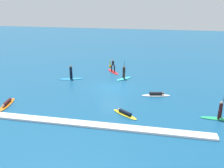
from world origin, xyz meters
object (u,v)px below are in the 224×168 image
at_px(surfer_on_green_board, 220,115).
at_px(surfer_on_teal_board, 124,75).
at_px(marker_buoy, 110,66).
at_px(surfer_on_white_board, 156,94).
at_px(surfer_on_orange_board, 7,104).
at_px(surfer_on_red_board, 113,69).
at_px(surfer_on_yellow_board, 125,113).
at_px(surfer_on_blue_board, 71,76).

relative_size(surfer_on_green_board, surfer_on_teal_board, 1.32).
bearing_deg(surfer_on_teal_board, marker_buoy, 66.99).
height_order(surfer_on_green_board, surfer_on_white_board, surfer_on_green_board).
relative_size(surfer_on_orange_board, marker_buoy, 3.01).
xyz_separation_m(surfer_on_white_board, surfer_on_orange_board, (-14.26, -5.43, -0.01)).
relative_size(surfer_on_white_board, surfer_on_red_board, 1.01).
bearing_deg(surfer_on_red_board, surfer_on_yellow_board, 160.86).
relative_size(surfer_on_green_board, surfer_on_yellow_board, 1.19).
relative_size(surfer_on_white_board, marker_buoy, 2.81).
distance_m(surfer_on_white_board, surfer_on_teal_board, 6.70).
height_order(surfer_on_red_board, surfer_on_yellow_board, surfer_on_red_board).
relative_size(surfer_on_green_board, surfer_on_orange_board, 0.94).
bearing_deg(surfer_on_orange_board, surfer_on_yellow_board, 80.31).
bearing_deg(marker_buoy, surfer_on_orange_board, -113.42).
distance_m(surfer_on_green_board, marker_buoy, 19.79).
bearing_deg(surfer_on_orange_board, surfer_on_teal_board, 126.23).
bearing_deg(surfer_on_white_board, surfer_on_red_board, 116.87).
relative_size(surfer_on_teal_board, marker_buoy, 2.16).
bearing_deg(surfer_on_red_board, marker_buoy, -14.42).
bearing_deg(surfer_on_white_board, surfer_on_teal_board, 118.82).
bearing_deg(surfer_on_teal_board, surfer_on_white_board, -101.22).
distance_m(surfer_on_green_board, surfer_on_red_board, 17.23).
xyz_separation_m(surfer_on_white_board, surfer_on_yellow_board, (-2.59, -5.27, -0.00)).
xyz_separation_m(surfer_on_red_board, surfer_on_yellow_board, (3.76, -13.30, -0.21)).
distance_m(surfer_on_blue_board, surfer_on_teal_board, 6.83).
distance_m(surfer_on_blue_board, surfer_on_yellow_board, 12.28).
bearing_deg(marker_buoy, surfer_on_green_board, -49.48).
bearing_deg(surfer_on_teal_board, surfer_on_red_board, 73.16).
xyz_separation_m(surfer_on_blue_board, surfer_on_green_board, (16.54, -8.11, -0.08)).
height_order(surfer_on_white_board, surfer_on_orange_board, surfer_on_white_board).
bearing_deg(surfer_on_red_board, surfer_on_orange_board, 114.63).
distance_m(surfer_on_red_board, marker_buoy, 2.75).
bearing_deg(surfer_on_white_board, surfer_on_green_board, -50.24).
height_order(surfer_on_orange_board, marker_buoy, marker_buoy).
height_order(surfer_on_yellow_board, surfer_on_teal_board, surfer_on_teal_board).
relative_size(surfer_on_blue_board, surfer_on_yellow_board, 1.25).
height_order(surfer_on_white_board, marker_buoy, marker_buoy).
height_order(surfer_on_orange_board, surfer_on_yellow_board, surfer_on_yellow_board).
height_order(surfer_on_blue_board, surfer_on_orange_board, surfer_on_blue_board).
bearing_deg(surfer_on_blue_board, surfer_on_orange_board, -128.67).
relative_size(surfer_on_yellow_board, surfer_on_teal_board, 1.11).
distance_m(surfer_on_orange_board, surfer_on_teal_board, 14.48).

